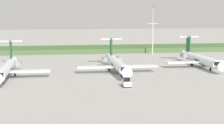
# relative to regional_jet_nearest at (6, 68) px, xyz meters

# --- Properties ---
(ground_plane) EXTENTS (500.00, 500.00, 0.00)m
(ground_plane) POSITION_rel_regional_jet_nearest_xyz_m (28.66, 25.91, -2.54)
(ground_plane) COLOR #9E9B96
(grass_berm) EXTENTS (320.00, 20.00, 2.02)m
(grass_berm) POSITION_rel_regional_jet_nearest_xyz_m (28.66, 60.35, -1.53)
(grass_berm) COLOR #426033
(grass_berm) RESTS_ON ground
(regional_jet_nearest) EXTENTS (22.81, 31.00, 9.00)m
(regional_jet_nearest) POSITION_rel_regional_jet_nearest_xyz_m (0.00, 0.00, 0.00)
(regional_jet_nearest) COLOR silver
(regional_jet_nearest) RESTS_ON ground
(regional_jet_second) EXTENTS (22.81, 31.00, 9.00)m
(regional_jet_second) POSITION_rel_regional_jet_nearest_xyz_m (30.03, 4.20, 0.00)
(regional_jet_second) COLOR silver
(regional_jet_second) RESTS_ON ground
(regional_jet_third) EXTENTS (22.81, 31.00, 9.00)m
(regional_jet_third) POSITION_rel_regional_jet_nearest_xyz_m (57.58, 10.06, 0.00)
(regional_jet_third) COLOR silver
(regional_jet_third) RESTS_ON ground
(antenna_mast) EXTENTS (4.40, 0.50, 19.33)m
(antenna_mast) POSITION_rel_regional_jet_nearest_xyz_m (51.31, 43.79, 5.55)
(antenna_mast) COLOR #B2B2B7
(antenna_mast) RESTS_ON ground
(baggage_tug) EXTENTS (1.72, 3.20, 2.30)m
(baggage_tug) POSITION_rel_regional_jet_nearest_xyz_m (28.81, -16.65, -1.53)
(baggage_tug) COLOR silver
(baggage_tug) RESTS_ON ground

